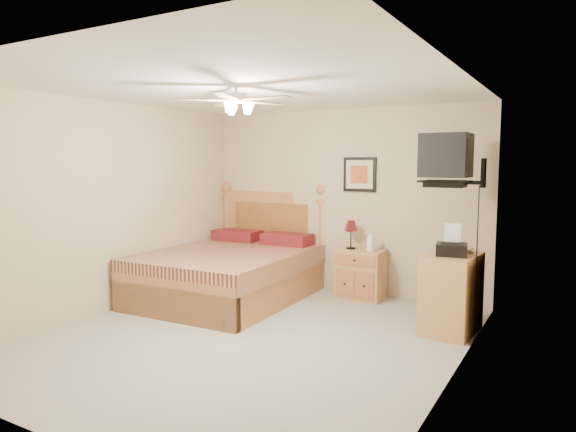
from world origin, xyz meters
TOP-DOWN VIEW (x-y plane):
  - floor at (0.00, 0.00)m, footprint 4.50×4.50m
  - ceiling at (0.00, 0.00)m, footprint 4.00×4.50m
  - wall_back at (0.00, 2.25)m, footprint 4.00×0.04m
  - wall_front at (0.00, -2.25)m, footprint 4.00×0.04m
  - wall_left at (-2.00, 0.00)m, footprint 0.04×4.50m
  - wall_right at (2.00, 0.00)m, footprint 0.04×4.50m
  - bed at (-1.09, 1.12)m, footprint 1.85×2.37m
  - nightstand at (0.40, 2.00)m, footprint 0.61×0.46m
  - table_lamp at (0.24, 2.02)m, footprint 0.23×0.23m
  - lotion_bottle at (0.54, 1.97)m, footprint 0.11×0.11m
  - framed_picture at (0.27, 2.23)m, footprint 0.46×0.04m
  - dresser at (1.73, 1.20)m, footprint 0.54×0.74m
  - fax_machine at (1.73, 1.14)m, footprint 0.36×0.37m
  - magazine_lower at (1.70, 1.44)m, footprint 0.23×0.29m
  - magazine_upper at (1.71, 1.44)m, footprint 0.20×0.26m
  - wall_tv at (1.75, 1.34)m, footprint 0.56×0.46m
  - ceiling_fan at (0.00, -0.20)m, footprint 1.14×1.14m

SIDE VIEW (x-z plane):
  - floor at x=0.00m, z-range 0.00..0.00m
  - nightstand at x=0.40m, z-range 0.00..0.64m
  - dresser at x=1.73m, z-range 0.00..0.83m
  - bed at x=-1.09m, z-range 0.00..1.50m
  - lotion_bottle at x=0.54m, z-range 0.64..0.91m
  - table_lamp at x=0.24m, z-range 0.64..1.02m
  - magazine_lower at x=1.70m, z-range 0.83..0.85m
  - magazine_upper at x=1.71m, z-range 0.85..0.87m
  - fax_machine at x=1.73m, z-range 0.83..1.15m
  - wall_back at x=0.00m, z-range 0.00..2.50m
  - wall_front at x=0.00m, z-range 0.00..2.50m
  - wall_left at x=-2.00m, z-range 0.00..2.50m
  - wall_right at x=2.00m, z-range 0.00..2.50m
  - framed_picture at x=0.27m, z-range 1.39..1.85m
  - wall_tv at x=1.75m, z-range 1.52..2.10m
  - ceiling_fan at x=0.00m, z-range 2.22..2.50m
  - ceiling at x=0.00m, z-range 2.48..2.52m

